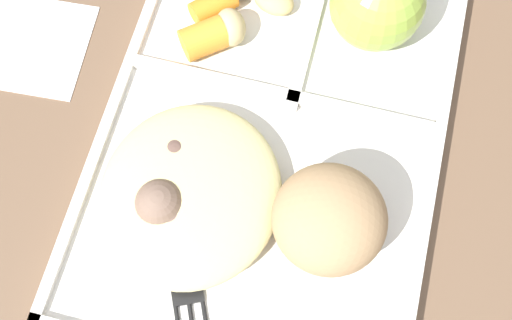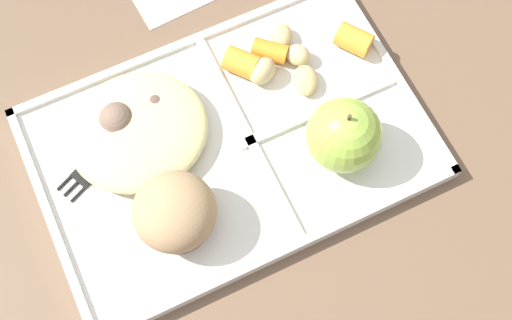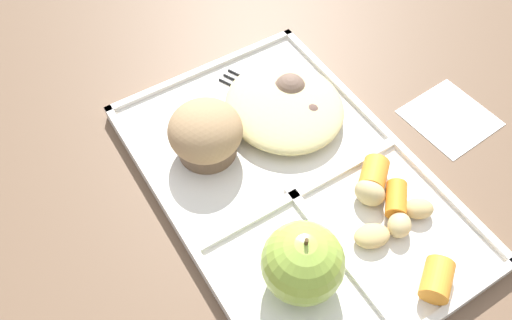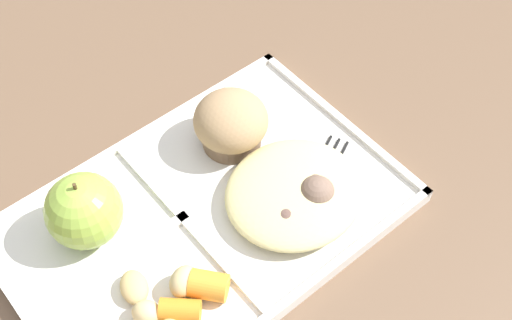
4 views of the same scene
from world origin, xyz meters
TOP-DOWN VIEW (x-y plane):
  - ground at (0.00, 0.00)m, footprint 6.00×6.00m
  - lunch_tray at (-0.00, 0.00)m, footprint 0.39×0.26m
  - green_apple at (-0.10, 0.06)m, footprint 0.07×0.07m
  - bran_muffin at (0.08, 0.06)m, footprint 0.08×0.08m
  - carrot_slice_back at (-0.05, -0.07)m, footprint 0.04×0.04m
  - carrot_slice_center at (-0.08, -0.07)m, footprint 0.04×0.04m
  - potato_chunk_golden at (-0.06, -0.05)m, footprint 0.04×0.04m
  - potato_chunk_browned at (-0.10, -0.03)m, footprint 0.04×0.04m
  - potato_chunk_large at (-0.11, -0.06)m, footprint 0.03×0.03m
  - egg_noodle_pile at (0.08, -0.04)m, footprint 0.14×0.13m
  - meatball_front at (0.05, -0.06)m, footprint 0.03×0.03m
  - meatball_center at (0.10, -0.05)m, footprint 0.03×0.03m
  - meatball_back at (0.09, -0.06)m, footprint 0.04×0.04m
  - plastic_fork at (0.12, -0.04)m, footprint 0.14×0.07m

SIDE VIEW (x-z plane):
  - ground at x=0.00m, z-range 0.00..0.00m
  - lunch_tray at x=0.00m, z-range 0.00..0.02m
  - plastic_fork at x=0.12m, z-range 0.01..0.02m
  - potato_chunk_browned at x=-0.10m, z-range 0.01..0.03m
  - carrot_slice_center at x=-0.08m, z-range 0.01..0.03m
  - potato_chunk_large at x=-0.11m, z-range 0.01..0.03m
  - carrot_slice_back at x=-0.05m, z-range 0.01..0.04m
  - potato_chunk_golden at x=-0.06m, z-range 0.01..0.04m
  - meatball_front at x=0.05m, z-range 0.01..0.04m
  - egg_noodle_pile at x=0.08m, z-range 0.01..0.04m
  - meatball_center at x=0.10m, z-range 0.01..0.04m
  - meatball_back at x=0.09m, z-range 0.01..0.05m
  - bran_muffin at x=0.08m, z-range 0.01..0.07m
  - green_apple at x=-0.10m, z-range 0.01..0.09m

